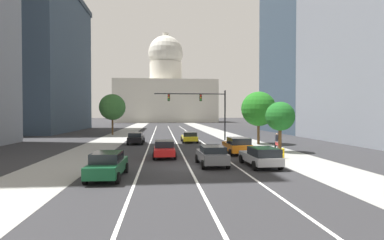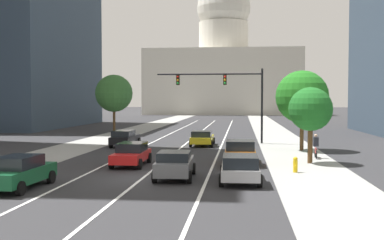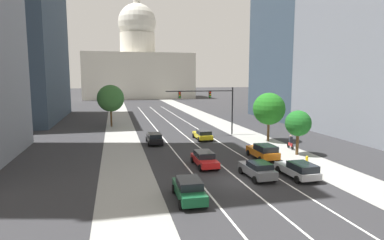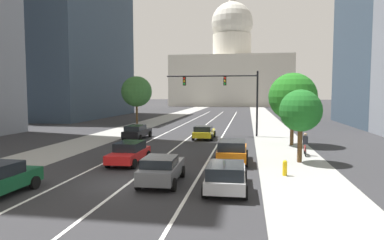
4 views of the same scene
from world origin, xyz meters
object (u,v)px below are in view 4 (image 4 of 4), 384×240
Objects in this scene: car_black at (137,132)px; traffic_signal_mast at (228,89)px; car_red at (129,152)px; fire_hydrant at (285,168)px; car_yellow at (204,132)px; car_orange at (232,151)px; street_tree_near_left at (137,92)px; car_gray at (161,169)px; cyclist at (305,144)px; car_silver at (226,175)px; capitol_building at (232,70)px; street_tree_far_right at (293,97)px; street_tree_mid_right at (301,111)px.

traffic_signal_mast reaches higher than car_black.
car_black is 0.47× the size of traffic_signal_mast.
fire_hydrant is at bearing -100.88° from car_red.
car_yellow is 12.15m from car_orange.
street_tree_near_left reaches higher than car_yellow.
car_red is 0.61× the size of street_tree_near_left.
car_gray is 4.61× the size of fire_hydrant.
car_black is 2.78× the size of cyclist.
car_orange is 0.99× the size of car_silver.
cyclist is at bearing 72.18° from fire_hydrant.
fire_hydrant is (8.26, -109.87, -12.72)m from capitol_building.
car_silver is 8.76m from car_red.
car_gray reaches higher than car_yellow.
traffic_signal_mast is 11.16× the size of fire_hydrant.
traffic_signal_mast reaches higher than car_orange.
street_tree_near_left is at bearing 18.62° from car_gray.
street_tree_far_right is at bearing 81.24° from fire_hydrant.
street_tree_far_right is at bearing -31.43° from car_gray.
car_yellow is at bearing -80.42° from car_black.
street_tree_far_right is at bearing -43.79° from traffic_signal_mast.
street_tree_far_right is (15.24, -1.76, 3.62)m from car_black.
fire_hydrant is (6.55, 2.78, -0.31)m from car_gray.
street_tree_far_right reaches higher than cyclist.
car_silver is at bearing -86.75° from traffic_signal_mast.
street_tree_mid_right is at bearing -51.06° from car_gray.
traffic_signal_mast is at bearing -40.48° from street_tree_near_left.
car_gray is 0.94× the size of car_red.
car_silver is 9.32m from street_tree_mid_right.
car_yellow is 11.87m from cyclist.
street_tree_near_left reaches higher than car_orange.
car_orange is 15.45m from traffic_signal_mast.
cyclist is at bearing -48.15° from street_tree_near_left.
car_yellow is 0.44× the size of traffic_signal_mast.
car_red is (-3.42, -12.96, 0.03)m from car_yellow.
car_black is at bearing 146.75° from street_tree_mid_right.
car_black is at bearing 29.55° from car_silver.
street_tree_near_left is at bearing 38.74° from car_yellow.
street_tree_near_left is (-12.36, 15.54, 4.22)m from car_yellow.
street_tree_near_left is at bearing 19.03° from car_black.
fire_hydrant is (9.97, -1.88, -0.29)m from car_red.
car_gray is at bearing 75.59° from car_silver.
traffic_signal_mast is 13.63m from cyclist.
street_tree_mid_right is at bearing -143.33° from car_yellow.
traffic_signal_mast reaches higher than car_gray.
car_gray is 0.64× the size of street_tree_far_right.
capitol_building is 9.66× the size of car_red.
car_silver is at bearing -107.71° from street_tree_far_right.
fire_hydrant is at bearing -85.70° from capitol_building.
car_black is at bearing -155.11° from traffic_signal_mast.
car_orange is 6.77m from car_silver.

